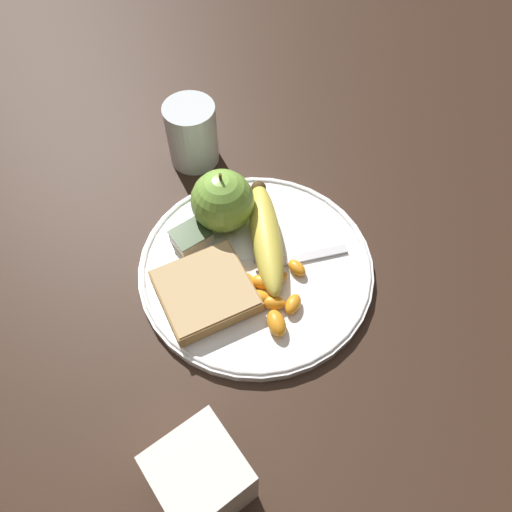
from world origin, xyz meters
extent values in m
plane|color=#332116|center=(0.00, 0.00, 0.00)|extent=(3.00, 3.00, 0.00)
cylinder|color=white|center=(0.00, 0.00, 0.01)|extent=(0.29, 0.29, 0.01)
torus|color=white|center=(0.00, 0.00, 0.01)|extent=(0.28, 0.28, 0.01)
cylinder|color=silver|center=(-0.04, -0.21, 0.05)|extent=(0.07, 0.07, 0.09)
cylinder|color=yellow|center=(-0.04, -0.21, 0.04)|extent=(0.06, 0.06, 0.07)
sphere|color=#84BC47|center=(-0.01, -0.08, 0.05)|extent=(0.08, 0.08, 0.08)
cylinder|color=brown|center=(-0.01, -0.08, 0.10)|extent=(0.00, 0.00, 0.01)
ellipsoid|color=#E0CC4C|center=(-0.03, -0.02, 0.03)|extent=(0.12, 0.17, 0.04)
sphere|color=#473319|center=(-0.07, -0.09, 0.03)|extent=(0.02, 0.02, 0.02)
cube|color=olive|center=(0.07, 0.00, 0.02)|extent=(0.12, 0.12, 0.02)
cube|color=tan|center=(0.07, 0.00, 0.02)|extent=(0.11, 0.11, 0.02)
cube|color=silver|center=(-0.05, 0.03, 0.01)|extent=(0.11, 0.06, 0.00)
cube|color=silver|center=(0.03, -0.01, 0.01)|extent=(0.06, 0.04, 0.00)
cube|color=silver|center=(0.05, -0.08, 0.02)|extent=(0.04, 0.04, 0.02)
cube|color=#334728|center=(0.05, -0.08, 0.03)|extent=(0.05, 0.04, 0.00)
ellipsoid|color=orange|center=(0.03, 0.02, 0.02)|extent=(0.03, 0.03, 0.02)
ellipsoid|color=orange|center=(0.00, 0.07, 0.02)|extent=(0.03, 0.03, 0.02)
ellipsoid|color=orange|center=(-0.01, 0.03, 0.02)|extent=(0.03, 0.02, 0.01)
ellipsoid|color=orange|center=(0.01, 0.03, 0.02)|extent=(0.03, 0.03, 0.02)
ellipsoid|color=orange|center=(0.03, 0.08, 0.02)|extent=(0.03, 0.04, 0.02)
ellipsoid|color=orange|center=(0.02, 0.06, 0.02)|extent=(0.03, 0.03, 0.02)
ellipsoid|color=orange|center=(0.03, 0.04, 0.02)|extent=(0.03, 0.03, 0.02)
ellipsoid|color=orange|center=(-0.03, 0.04, 0.02)|extent=(0.02, 0.03, 0.01)
cube|color=silver|center=(0.19, 0.17, 0.05)|extent=(0.07, 0.07, 0.10)
camera|label=1|loc=(0.19, 0.26, 0.53)|focal=35.00mm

